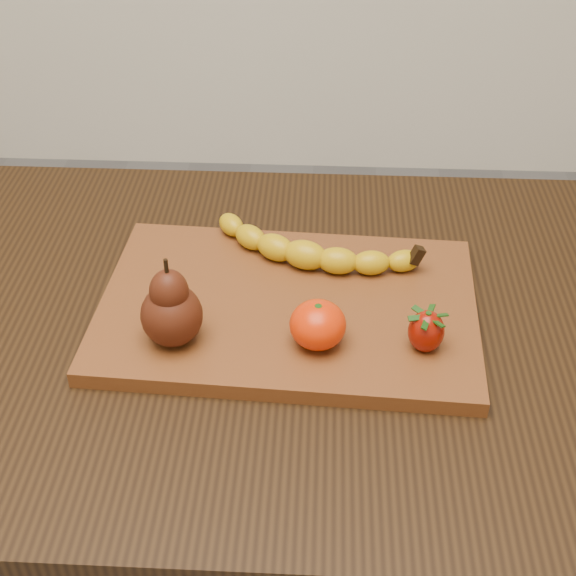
{
  "coord_description": "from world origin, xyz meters",
  "views": [
    {
      "loc": [
        0.04,
        -0.75,
        1.38
      ],
      "look_at": [
        -0.0,
        0.0,
        0.8
      ],
      "focal_mm": 50.0,
      "sensor_mm": 36.0,
      "label": 1
    }
  ],
  "objects_px": {
    "cutting_board": "(288,308)",
    "pear": "(170,301)",
    "table": "(288,375)",
    "mandarin": "(318,325)"
  },
  "relations": [
    {
      "from": "pear",
      "to": "cutting_board",
      "type": "bearing_deg",
      "value": 30.76
    },
    {
      "from": "mandarin",
      "to": "cutting_board",
      "type": "bearing_deg",
      "value": 116.48
    },
    {
      "from": "cutting_board",
      "to": "pear",
      "type": "height_order",
      "value": "pear"
    },
    {
      "from": "cutting_board",
      "to": "pear",
      "type": "relative_size",
      "value": 4.15
    },
    {
      "from": "table",
      "to": "cutting_board",
      "type": "xyz_separation_m",
      "value": [
        -0.0,
        0.0,
        0.11
      ]
    },
    {
      "from": "cutting_board",
      "to": "mandarin",
      "type": "bearing_deg",
      "value": -60.66
    },
    {
      "from": "mandarin",
      "to": "table",
      "type": "bearing_deg",
      "value": 117.54
    },
    {
      "from": "table",
      "to": "cutting_board",
      "type": "height_order",
      "value": "cutting_board"
    },
    {
      "from": "table",
      "to": "cutting_board",
      "type": "distance_m",
      "value": 0.11
    },
    {
      "from": "pear",
      "to": "mandarin",
      "type": "xyz_separation_m",
      "value": [
        0.16,
        0.0,
        -0.03
      ]
    }
  ]
}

